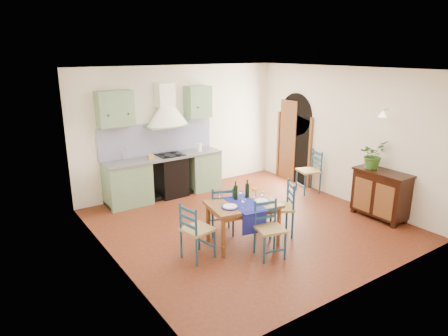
{
  "coord_description": "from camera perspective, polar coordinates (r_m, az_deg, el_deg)",
  "views": [
    {
      "loc": [
        -4.2,
        -5.39,
        3.1
      ],
      "look_at": [
        -0.32,
        0.3,
        1.07
      ],
      "focal_mm": 32.0,
      "sensor_mm": 36.0,
      "label": 1
    }
  ],
  "objects": [
    {
      "name": "back_wall",
      "position": [
        8.79,
        -8.13,
        2.79
      ],
      "size": [
        5.0,
        0.96,
        2.8
      ],
      "color": "white",
      "rests_on": "ground"
    },
    {
      "name": "chair_right",
      "position": [
        6.99,
        8.18,
        -5.64
      ],
      "size": [
        0.6,
        0.6,
        0.95
      ],
      "color": "navy",
      "rests_on": "ground"
    },
    {
      "name": "sideboard",
      "position": [
        8.14,
        21.47,
        -3.32
      ],
      "size": [
        0.5,
        1.05,
        0.94
      ],
      "color": "black",
      "rests_on": "ground"
    },
    {
      "name": "right_wall",
      "position": [
        8.95,
        15.21,
        4.51
      ],
      "size": [
        0.26,
        5.0,
        2.8
      ],
      "color": "white",
      "rests_on": "ground"
    },
    {
      "name": "chair_left",
      "position": [
        6.15,
        -4.03,
        -8.9
      ],
      "size": [
        0.49,
        0.49,
        0.91
      ],
      "color": "navy",
      "rests_on": "ground"
    },
    {
      "name": "dining_table",
      "position": [
        6.55,
        2.81,
        -5.67
      ],
      "size": [
        1.24,
        0.97,
        1.04
      ],
      "color": "brown",
      "rests_on": "ground"
    },
    {
      "name": "left_wall",
      "position": [
        5.9,
        -16.01,
        -0.95
      ],
      "size": [
        0.04,
        5.0,
        2.8
      ],
      "primitive_type": "cube",
      "color": "white",
      "rests_on": "ground"
    },
    {
      "name": "chair_far",
      "position": [
        6.94,
        -0.38,
        -5.91
      ],
      "size": [
        0.54,
        0.54,
        0.89
      ],
      "color": "navy",
      "rests_on": "ground"
    },
    {
      "name": "chair_spare",
      "position": [
        9.18,
        12.2,
        -0.42
      ],
      "size": [
        0.55,
        0.55,
        0.96
      ],
      "color": "navy",
      "rests_on": "ground"
    },
    {
      "name": "floor",
      "position": [
        7.51,
        3.37,
        -7.97
      ],
      "size": [
        5.0,
        5.0,
        0.0
      ],
      "primitive_type": "plane",
      "color": "#441E0E",
      "rests_on": "ground"
    },
    {
      "name": "potted_plant",
      "position": [
        8.05,
        20.47,
        1.78
      ],
      "size": [
        0.55,
        0.49,
        0.54
      ],
      "primitive_type": "imported",
      "rotation": [
        0.0,
        0.0,
        0.17
      ],
      "color": "#2D591D",
      "rests_on": "sideboard"
    },
    {
      "name": "ceiling",
      "position": [
        6.84,
        3.77,
        13.94
      ],
      "size": [
        5.0,
        5.0,
        0.01
      ],
      "primitive_type": "cube",
      "color": "white",
      "rests_on": "back_wall"
    },
    {
      "name": "chair_near",
      "position": [
        6.27,
        6.47,
        -8.6
      ],
      "size": [
        0.5,
        0.5,
        0.88
      ],
      "color": "navy",
      "rests_on": "ground"
    }
  ]
}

